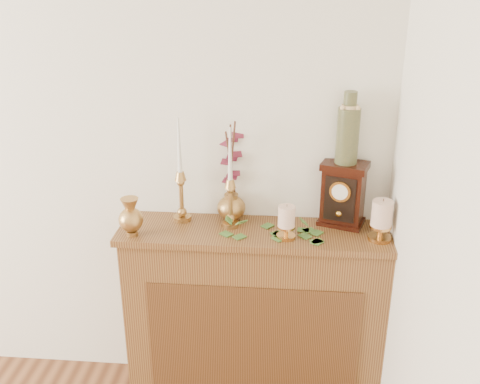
# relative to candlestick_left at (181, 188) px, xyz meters

# --- Properties ---
(console_shelf) EXTENTS (1.24, 0.34, 0.93)m
(console_shelf) POSITION_rel_candlestick_left_xyz_m (0.35, -0.07, -0.65)
(console_shelf) COLOR brown
(console_shelf) RESTS_ON ground
(candlestick_left) EXTENTS (0.08, 0.08, 0.49)m
(candlestick_left) POSITION_rel_candlestick_left_xyz_m (0.00, 0.00, 0.00)
(candlestick_left) COLOR tan
(candlestick_left) RESTS_ON console_shelf
(candlestick_center) EXTENTS (0.08, 0.08, 0.47)m
(candlestick_center) POSITION_rel_candlestick_left_xyz_m (0.23, -0.04, -0.01)
(candlestick_center) COLOR tan
(candlestick_center) RESTS_ON console_shelf
(bud_vase) EXTENTS (0.11, 0.11, 0.17)m
(bud_vase) POSITION_rel_candlestick_left_xyz_m (-0.19, -0.17, -0.07)
(bud_vase) COLOR tan
(bud_vase) RESTS_ON console_shelf
(ginger_jar) EXTENTS (0.20, 0.21, 0.49)m
(ginger_jar) POSITION_rel_candlestick_left_xyz_m (0.23, 0.06, 0.06)
(ginger_jar) COLOR tan
(ginger_jar) RESTS_ON console_shelf
(pillar_candle_left) EXTENTS (0.08, 0.08, 0.16)m
(pillar_candle_left) POSITION_rel_candlestick_left_xyz_m (0.48, -0.14, -0.08)
(pillar_candle_left) COLOR #C48B44
(pillar_candle_left) RESTS_ON console_shelf
(pillar_candle_right) EXTENTS (0.10, 0.10, 0.19)m
(pillar_candle_right) POSITION_rel_candlestick_left_xyz_m (0.89, -0.12, -0.06)
(pillar_candle_right) COLOR #C48B44
(pillar_candle_right) RESTS_ON console_shelf
(ivy_garland) EXTENTS (0.46, 0.19, 0.08)m
(ivy_garland) POSITION_rel_candlestick_left_xyz_m (0.40, -0.11, -0.15)
(ivy_garland) COLOR #3E6B28
(ivy_garland) RESTS_ON console_shelf
(mantel_clock) EXTENTS (0.23, 0.19, 0.30)m
(mantel_clock) POSITION_rel_candlestick_left_xyz_m (0.73, 0.03, -0.01)
(mantel_clock) COLOR black
(mantel_clock) RESTS_ON console_shelf
(ceramic_vase) EXTENTS (0.10, 0.10, 0.32)m
(ceramic_vase) POSITION_rel_candlestick_left_xyz_m (0.73, 0.03, 0.28)
(ceramic_vase) COLOR #183127
(ceramic_vase) RESTS_ON mantel_clock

